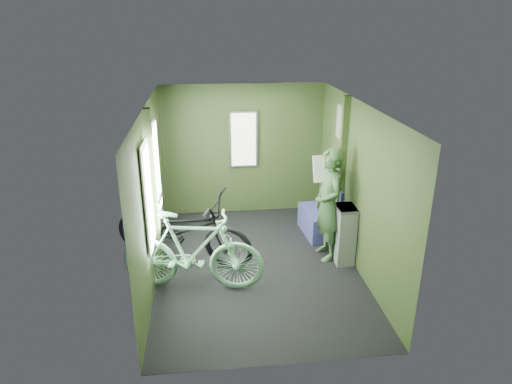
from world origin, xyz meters
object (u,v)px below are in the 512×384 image
at_px(bicycle_mint, 195,288).
at_px(bicycle_black, 184,262).
at_px(passenger, 329,204).
at_px(bench_seat, 320,219).
at_px(waste_box, 344,235).

bearing_deg(bicycle_mint, bicycle_black, 23.41).
xyz_separation_m(bicycle_black, passenger, (2.09, -0.05, 0.84)).
bearing_deg(bicycle_black, passenger, -67.71).
height_order(bicycle_black, bicycle_mint, bicycle_black).
xyz_separation_m(bicycle_black, bench_seat, (2.19, 0.70, 0.26)).
bearing_deg(bicycle_black, bench_seat, -48.58).
bearing_deg(bench_seat, bicycle_black, -167.12).
bearing_deg(bench_seat, passenger, -101.82).
relative_size(bicycle_mint, bench_seat, 2.11).
height_order(passenger, waste_box, passenger).
xyz_separation_m(bicycle_mint, waste_box, (2.14, 0.47, 0.43)).
relative_size(waste_box, bench_seat, 0.99).
distance_m(bicycle_mint, bench_seat, 2.48).
xyz_separation_m(waste_box, bench_seat, (-0.12, 0.93, -0.17)).
relative_size(bicycle_mint, passenger, 1.10).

